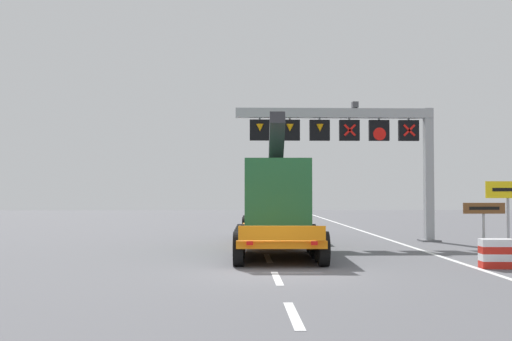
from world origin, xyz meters
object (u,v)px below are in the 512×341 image
at_px(overhead_lane_gantry, 357,135).
at_px(tourist_info_sign_brown, 484,215).
at_px(exit_sign_yellow, 508,199).
at_px(heavy_haul_truck_orange, 274,200).
at_px(crash_barrier_striped, 497,254).

bearing_deg(overhead_lane_gantry, tourist_info_sign_brown, -56.07).
relative_size(overhead_lane_gantry, exit_sign_yellow, 3.53).
distance_m(heavy_haul_truck_orange, exit_sign_yellow, 9.71).
bearing_deg(tourist_info_sign_brown, crash_barrier_striped, -107.85).
bearing_deg(exit_sign_yellow, crash_barrier_striped, -121.50).
xyz_separation_m(overhead_lane_gantry, tourist_info_sign_brown, (3.76, -5.59, -3.55)).
height_order(heavy_haul_truck_orange, exit_sign_yellow, heavy_haul_truck_orange).
distance_m(heavy_haul_truck_orange, crash_barrier_striped, 10.42).
distance_m(exit_sign_yellow, tourist_info_sign_brown, 2.01).
bearing_deg(crash_barrier_striped, heavy_haul_truck_orange, 128.38).
height_order(heavy_haul_truck_orange, tourist_info_sign_brown, heavy_haul_truck_orange).
xyz_separation_m(tourist_info_sign_brown, crash_barrier_striped, (-1.39, -4.32, -1.03)).
bearing_deg(heavy_haul_truck_orange, crash_barrier_striped, -51.62).
bearing_deg(exit_sign_yellow, tourist_info_sign_brown, 92.57).
bearing_deg(overhead_lane_gantry, crash_barrier_striped, -76.57).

